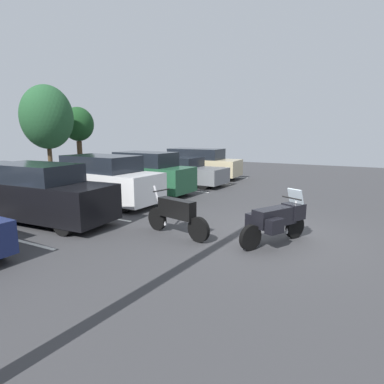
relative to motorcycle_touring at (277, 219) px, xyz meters
name	(u,v)px	position (x,y,z in m)	size (l,w,h in m)	color
ground	(276,238)	(0.58, 0.13, -0.70)	(44.00, 44.00, 0.10)	#38383A
motorcycle_touring	(277,219)	(0.00, 0.00, 0.00)	(2.10, 1.34, 1.37)	black
motorcycle_second	(176,214)	(-0.69, 2.62, -0.03)	(0.77, 2.25, 1.33)	black
parking_stripes	(79,213)	(-0.18, 7.03, -0.65)	(23.50, 4.73, 0.01)	silver
car_black	(42,194)	(-1.56, 7.13, 0.27)	(2.03, 4.91, 1.88)	black
car_white	(104,180)	(1.47, 7.34, 0.31)	(2.15, 4.89, 1.95)	white
car_green	(147,173)	(4.07, 7.10, 0.31)	(1.99, 4.44, 1.96)	#235638
car_grey	(186,172)	(7.20, 6.79, 0.08)	(2.06, 4.48, 1.52)	slate
car_champagne	(200,163)	(10.08, 7.38, 0.29)	(2.06, 4.88, 1.86)	#C1B289
car_far_silver	(4,179)	(0.69, 12.84, 0.08)	(2.06, 4.60, 1.47)	#B7B7BC
tree_center_right	(47,117)	(6.77, 17.39, 3.23)	(3.43, 3.43, 6.03)	#4C3823
tree_center_left	(78,125)	(10.42, 18.48, 2.83)	(2.44, 2.44, 4.87)	#4C3823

